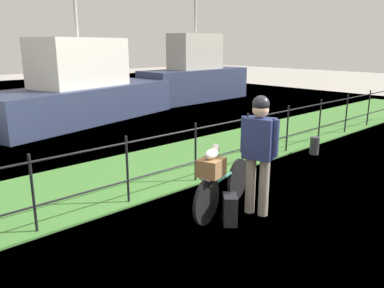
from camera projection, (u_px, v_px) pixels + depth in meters
ground_plane at (261, 234)px, 4.84m from camera, size 60.00×60.00×0.00m
grass_strip at (128, 175)px, 6.97m from camera, size 27.00×2.40×0.03m
harbor_water at (7, 123)px, 11.72m from camera, size 30.00×30.00×0.00m
iron_fence at (164, 156)px, 6.07m from camera, size 18.04×0.04×1.05m
bicycle_main at (223, 189)px, 5.43m from camera, size 1.58×0.50×0.64m
wooden_crate at (211, 167)px, 5.03m from camera, size 0.40×0.37×0.24m
terrier_dog at (212, 153)px, 5.00m from camera, size 0.32×0.21×0.18m
cyclist_person at (259, 145)px, 5.18m from camera, size 0.36×0.52×1.68m
backpack_on_paving at (230, 209)px, 5.08m from camera, size 0.32×0.33×0.40m
mooring_bollard at (314, 146)px, 8.31m from camera, size 0.20×0.20×0.39m
moored_boat_near at (195, 76)px, 16.22m from camera, size 5.14×1.89×4.36m
moored_boat_far at (81, 92)px, 11.86m from camera, size 6.75×3.74×4.13m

